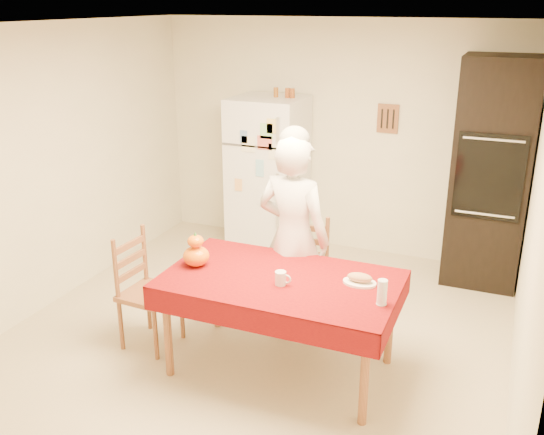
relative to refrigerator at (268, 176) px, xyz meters
The scene contains 17 objects.
floor 2.16m from the refrigerator, 70.93° to the right, with size 4.50×4.50×0.00m, color #C4B28E.
room_shell 2.13m from the refrigerator, 70.89° to the right, with size 4.02×4.52×2.51m.
refrigerator is the anchor object (origin of this frame).
oven_cabinet 2.29m from the refrigerator, ahead, with size 0.70×0.62×2.20m.
dining_table 2.41m from the refrigerator, 65.05° to the right, with size 1.70×1.00×0.76m.
chair_far 1.76m from the refrigerator, 57.20° to the right, with size 0.48×0.47×0.95m.
chair_left 2.27m from the refrigerator, 93.77° to the right, with size 0.43×0.45×0.95m.
seated_woman 1.88m from the refrigerator, 61.10° to the right, with size 0.62×0.41×1.71m, color silver.
coffee_mug 2.51m from the refrigerator, 65.24° to the right, with size 0.08×0.08×0.10m, color silver.
pumpkin_lower 2.24m from the refrigerator, 81.30° to the right, with size 0.20×0.20×0.15m, color #CB3504.
pumpkin_upper 2.25m from the refrigerator, 81.30° to the right, with size 0.12×0.12×0.09m, color red.
wine_glass 2.91m from the refrigerator, 52.29° to the right, with size 0.07×0.07×0.18m, color silver.
bread_plate 2.59m from the refrigerator, 52.70° to the right, with size 0.24×0.24×0.02m, color white.
bread_loaf 2.59m from the refrigerator, 52.70° to the right, with size 0.18×0.10×0.06m, color tan.
spice_jar_left 0.90m from the refrigerator, 36.19° to the left, with size 0.05×0.05×0.10m, color #93541A.
spice_jar_mid 0.92m from the refrigerator, 14.26° to the left, with size 0.05×0.05×0.10m, color brown.
spice_jar_right 0.94m from the refrigerator, 11.24° to the left, with size 0.05×0.05×0.10m, color brown.
Camera 1 is at (1.82, -4.01, 2.67)m, focal length 40.00 mm.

